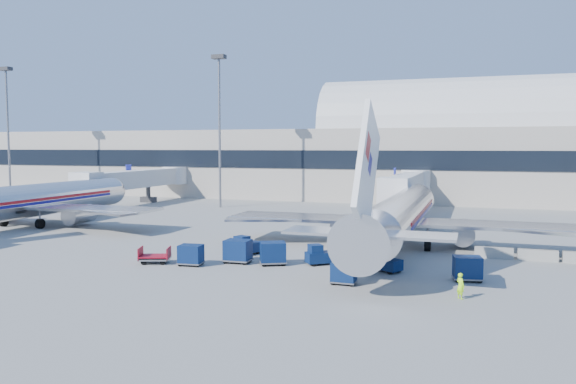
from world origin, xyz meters
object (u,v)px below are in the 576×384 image
(barrier_mid, at_px, (538,255))
(cart_train_a, at_px, (273,253))
(mast_far_west, at_px, (7,113))
(tug_right, at_px, (384,262))
(airliner_main, at_px, (399,215))
(cart_train_c, at_px, (191,254))
(jetbridge_near, at_px, (407,185))
(mast_west, at_px, (219,108))
(tug_lead, at_px, (320,255))
(tug_left, at_px, (246,246))
(cart_train_b, at_px, (238,251))
(jetbridge_mid, at_px, (140,179))
(barrier_near, at_px, (494,253))
(ramp_worker, at_px, (460,286))
(airliner_mid, at_px, (27,201))
(cart_solo_near, at_px, (344,273))
(cart_solo_far, at_px, (467,268))
(cart_open_red, at_px, (155,258))

(barrier_mid, relative_size, cart_train_a, 1.21)
(mast_far_west, distance_m, barrier_mid, 87.17)
(tug_right, height_order, cart_train_a, cart_train_a)
(airliner_main, height_order, cart_train_c, airliner_main)
(jetbridge_near, distance_m, mast_west, 29.67)
(tug_lead, bearing_deg, mast_far_west, 115.83)
(jetbridge_near, relative_size, tug_lead, 10.28)
(mast_west, bearing_deg, tug_lead, -54.13)
(tug_left, bearing_deg, cart_train_b, -143.70)
(tug_lead, distance_m, cart_train_c, 9.97)
(jetbridge_mid, bearing_deg, tug_right, -39.20)
(barrier_near, bearing_deg, ramp_worker, -99.24)
(jetbridge_mid, relative_size, cart_train_c, 14.22)
(mast_far_west, height_order, tug_lead, mast_far_west)
(cart_train_a, bearing_deg, cart_train_b, 156.75)
(mast_far_west, relative_size, ramp_worker, 14.25)
(mast_far_west, distance_m, cart_train_b, 70.59)
(airliner_mid, bearing_deg, tug_lead, -14.14)
(barrier_near, xyz_separation_m, barrier_mid, (3.30, 0.00, 0.00))
(tug_right, xyz_separation_m, cart_solo_near, (-1.92, -4.79, 0.07))
(tug_left, relative_size, cart_train_c, 1.46)
(tug_lead, bearing_deg, cart_train_b, 157.15)
(cart_solo_far, bearing_deg, ramp_worker, -104.95)
(cart_train_a, bearing_deg, cart_solo_near, -59.49)
(tug_right, distance_m, cart_train_a, 8.52)
(barrier_mid, distance_m, cart_solo_near, 17.94)
(tug_lead, distance_m, tug_right, 5.10)
(cart_train_c, xyz_separation_m, cart_solo_near, (12.45, -2.00, -0.07))
(tug_right, relative_size, cart_solo_near, 1.59)
(cart_solo_far, bearing_deg, cart_solo_near, -166.46)
(jetbridge_near, height_order, barrier_near, jetbridge_near)
(airliner_main, distance_m, ramp_worker, 17.32)
(jetbridge_near, relative_size, cart_train_a, 11.06)
(jetbridge_near, relative_size, cart_open_red, 10.07)
(mast_west, bearing_deg, jetbridge_near, 1.68)
(jetbridge_near, relative_size, ramp_worker, 17.34)
(mast_west, xyz_separation_m, tug_right, (30.26, -35.61, -14.08))
(cart_open_red, bearing_deg, cart_train_b, 0.62)
(airliner_main, relative_size, tug_right, 13.95)
(mast_west, distance_m, ramp_worker, 56.68)
(barrier_near, xyz_separation_m, cart_train_c, (-22.11, -10.40, 0.40))
(airliner_mid, relative_size, jetbridge_near, 1.35)
(cart_train_c, bearing_deg, cart_solo_far, -1.27)
(airliner_mid, xyz_separation_m, mast_west, (12.00, 25.49, 11.87))
(barrier_mid, bearing_deg, airliner_main, 167.50)
(barrier_mid, distance_m, cart_solo_far, 10.26)
(cart_open_red, bearing_deg, cart_train_a, -4.49)
(mast_west, xyz_separation_m, cart_train_b, (18.91, -36.35, -13.82))
(barrier_mid, height_order, cart_open_red, barrier_mid)
(jetbridge_near, height_order, tug_right, jetbridge_near)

